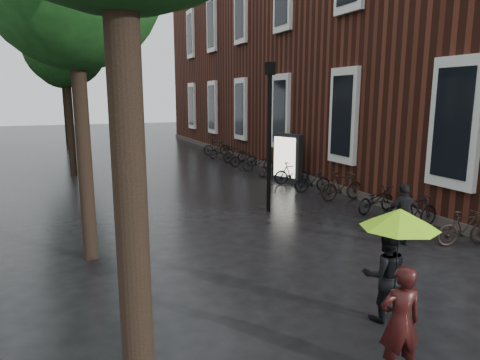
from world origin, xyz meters
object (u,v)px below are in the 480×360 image
person_burgundy (400,322)px  pedestrian_walking (403,215)px  person_black (385,275)px  parked_bicycles (282,170)px  ad_lightbox (288,158)px  lamp_post (269,123)px

person_burgundy → pedestrian_walking: size_ratio=0.99×
person_burgundy → person_black: size_ratio=1.00×
person_burgundy → person_black: (0.86, 1.28, 0.00)m
person_burgundy → parked_bicycles: (5.24, 12.93, -0.32)m
pedestrian_walking → ad_lightbox: 8.47m
person_burgundy → lamp_post: 8.87m
person_burgundy → person_black: person_black is taller
parked_bicycles → lamp_post: lamp_post is taller
parked_bicycles → lamp_post: 6.02m
person_black → parked_bicycles: (4.38, 11.65, -0.33)m
parked_bicycles → ad_lightbox: (-0.04, -0.55, 0.61)m
ad_lightbox → person_black: bearing=-132.4°
person_black → ad_lightbox: bearing=-90.3°
lamp_post → person_burgundy: bearing=-105.1°
parked_bicycles → lamp_post: size_ratio=4.07×
lamp_post → person_black: bearing=-101.0°
person_burgundy → parked_bicycles: 13.96m
person_black → ad_lightbox: 11.92m
person_black → ad_lightbox: size_ratio=0.74×
parked_bicycles → lamp_post: bearing=-123.1°
person_burgundy → pedestrian_walking: bearing=-118.2°
pedestrian_walking → lamp_post: (-1.63, 4.30, 2.10)m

